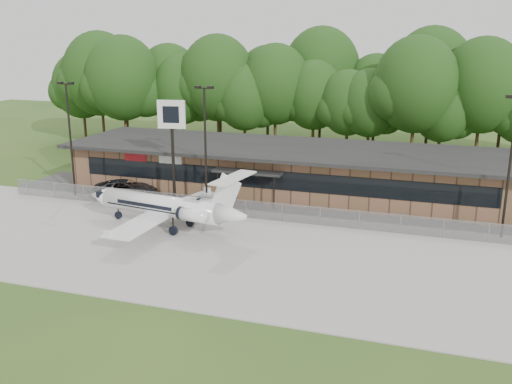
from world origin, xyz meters
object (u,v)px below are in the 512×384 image
(suv, at_px, (125,188))
(pole_sign, at_px, (172,126))
(business_jet, at_px, (167,207))
(terminal, at_px, (288,169))

(suv, xyz_separation_m, pole_sign, (5.28, -0.77, 6.07))
(business_jet, distance_m, pole_sign, 8.30)
(terminal, relative_size, pole_sign, 4.58)
(pole_sign, bearing_deg, business_jet, -77.74)
(business_jet, height_order, suv, business_jet)
(terminal, bearing_deg, pole_sign, -138.67)
(business_jet, distance_m, suv, 10.32)
(business_jet, bearing_deg, suv, 146.98)
(terminal, distance_m, pole_sign, 11.79)
(business_jet, relative_size, suv, 2.55)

